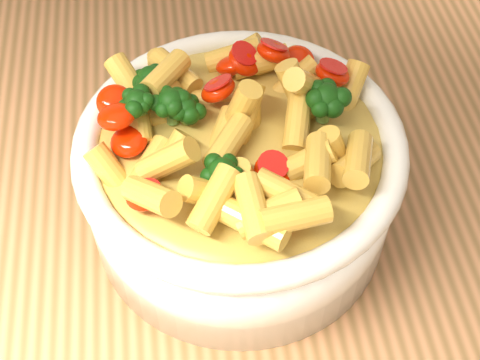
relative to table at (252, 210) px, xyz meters
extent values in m
cube|color=tan|center=(0.00, 0.00, 0.08)|extent=(1.20, 0.80, 0.04)
cylinder|color=white|center=(-0.02, -0.08, 0.15)|extent=(0.23, 0.23, 0.09)
ellipsoid|color=white|center=(-0.02, -0.08, 0.12)|extent=(0.22, 0.22, 0.04)
torus|color=white|center=(-0.02, -0.08, 0.20)|extent=(0.24, 0.24, 0.02)
ellipsoid|color=#EDC750|center=(-0.02, -0.08, 0.20)|extent=(0.21, 0.21, 0.02)
camera|label=1|loc=(-0.07, -0.39, 0.56)|focal=50.00mm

